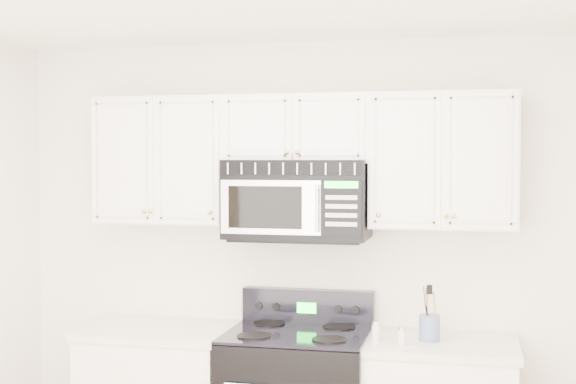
# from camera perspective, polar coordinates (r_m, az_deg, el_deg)

# --- Properties ---
(room) EXTENTS (3.51, 3.51, 2.61)m
(room) POSITION_cam_1_polar(r_m,az_deg,el_deg) (3.15, -5.31, -8.71)
(room) COLOR #9C694B
(room) RESTS_ON ground
(upper_cabinets) EXTENTS (2.44, 0.37, 0.75)m
(upper_cabinets) POSITION_cam_1_polar(r_m,az_deg,el_deg) (4.62, 0.78, 2.73)
(upper_cabinets) COLOR silver
(upper_cabinets) RESTS_ON ground
(microwave) EXTENTS (0.81, 0.46, 0.45)m
(microwave) POSITION_cam_1_polar(r_m,az_deg,el_deg) (4.59, 0.70, -0.50)
(microwave) COLOR black
(microwave) RESTS_ON ground
(utensil_crock) EXTENTS (0.11, 0.11, 0.30)m
(utensil_crock) POSITION_cam_1_polar(r_m,az_deg,el_deg) (4.46, 10.03, -9.39)
(utensil_crock) COLOR #4B5D81
(utensil_crock) RESTS_ON base_cabinet_right
(shaker_salt) EXTENTS (0.05, 0.05, 0.11)m
(shaker_salt) POSITION_cam_1_polar(r_m,az_deg,el_deg) (4.40, 6.27, -9.83)
(shaker_salt) COLOR silver
(shaker_salt) RESTS_ON base_cabinet_right
(shaker_pepper) EXTENTS (0.04, 0.04, 0.10)m
(shaker_pepper) POSITION_cam_1_polar(r_m,az_deg,el_deg) (4.34, 8.10, -10.09)
(shaker_pepper) COLOR silver
(shaker_pepper) RESTS_ON base_cabinet_right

